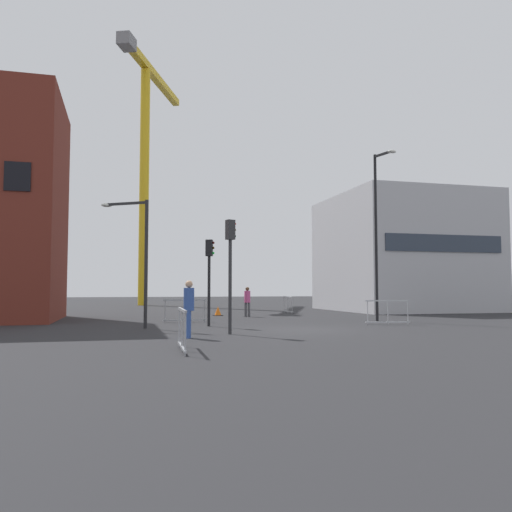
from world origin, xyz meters
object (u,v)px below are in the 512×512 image
traffic_light_far (209,268)px  pedestrian_walking (247,299)px  construction_crane (146,144)px  traffic_cone_orange (218,311)px  streetlamp_short (138,248)px  pedestrian_waiting (189,304)px  traffic_light_near (230,257)px  streetlamp_tall (378,224)px

traffic_light_far → pedestrian_walking: size_ratio=2.19×
construction_crane → traffic_cone_orange: (3.46, -20.30, -15.28)m
streetlamp_short → traffic_light_far: streetlamp_short is taller
pedestrian_waiting → traffic_cone_orange: 13.84m
traffic_light_near → construction_crane: bearing=92.9°
traffic_light_far → construction_crane: bearing=93.1°
streetlamp_tall → pedestrian_waiting: (-10.16, -6.41, -3.68)m
streetlamp_tall → streetlamp_short: 11.86m
traffic_light_near → traffic_cone_orange: 12.71m
streetlamp_tall → streetlamp_short: bearing=-171.8°
traffic_light_near → traffic_light_far: (-0.10, 3.96, -0.21)m
pedestrian_waiting → streetlamp_tall: bearing=32.2°
traffic_light_near → traffic_light_far: 3.97m
construction_crane → pedestrian_waiting: bearing=-89.9°
traffic_light_far → pedestrian_waiting: size_ratio=1.98×
streetlamp_short → pedestrian_walking: streetlamp_short is taller
construction_crane → pedestrian_waiting: construction_crane is taller
traffic_light_far → traffic_light_near: bearing=-88.6°
streetlamp_tall → pedestrian_waiting: size_ratio=4.48×
streetlamp_short → traffic_cone_orange: (4.88, 8.67, -3.00)m
traffic_light_far → traffic_cone_orange: 8.87m
traffic_light_near → pedestrian_walking: traffic_light_near is taller
pedestrian_walking → traffic_cone_orange: pedestrian_walking is taller
streetlamp_tall → traffic_cone_orange: size_ratio=15.24×
pedestrian_waiting → traffic_cone_orange: bearing=75.8°
streetlamp_tall → traffic_cone_orange: 10.72m
streetlamp_tall → pedestrian_walking: 8.47m
construction_crane → streetlamp_tall: 31.06m
streetlamp_short → pedestrian_walking: (6.26, 7.01, -2.28)m
pedestrian_waiting → traffic_cone_orange: pedestrian_waiting is taller
construction_crane → streetlamp_short: construction_crane is taller
streetlamp_tall → streetlamp_short: size_ratio=1.60×
pedestrian_walking → traffic_cone_orange: 2.27m
streetlamp_short → pedestrian_waiting: streetlamp_short is taller
traffic_light_near → pedestrian_walking: bearing=73.4°
streetlamp_short → traffic_light_far: bearing=5.7°
streetlamp_short → traffic_light_near: 4.81m
traffic_light_far → pedestrian_waiting: traffic_light_far is taller
construction_crane → traffic_light_near: construction_crane is taller
traffic_light_near → pedestrian_walking: size_ratio=2.40×
streetlamp_short → traffic_light_near: streetlamp_short is taller
traffic_light_far → traffic_cone_orange: bearing=77.1°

